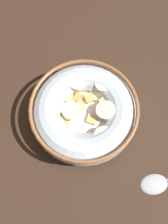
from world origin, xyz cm
name	(u,v)px	position (x,y,z in cm)	size (l,w,h in cm)	color
ground_plane	(84,120)	(0.00, 0.00, -1.00)	(100.46, 100.46, 2.00)	#332116
cereal_bowl	(84,112)	(0.01, 0.01, 2.77)	(17.03, 17.03, 5.11)	#B2BCC6
spoon	(167,182)	(-5.34, -15.70, 0.34)	(9.49, 14.01, 0.80)	#A5A5AD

